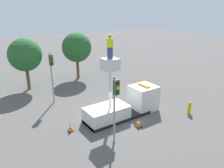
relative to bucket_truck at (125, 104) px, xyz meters
The scene contains 10 objects.
ground_plane 1.26m from the bucket_truck, behind, with size 120.00×120.00×0.00m, color #565451.
bucket_truck is the anchor object (origin of this frame).
worker 5.25m from the bucket_truck, behind, with size 0.40×0.26×1.75m.
traffic_light_pole 4.72m from the bucket_truck, 136.40° to the right, with size 0.34×0.57×4.72m.
traffic_light_across 7.60m from the bucket_truck, 123.71° to the left, with size 0.34×0.57×4.89m.
fire_hydrant 5.65m from the bucket_truck, 31.64° to the right, with size 0.54×0.30×1.11m.
traffic_cone_rear 4.98m from the bucket_truck, behind, with size 0.41×0.41×0.69m.
traffic_cone_curbside 2.28m from the bucket_truck, 97.96° to the right, with size 0.49×0.49×0.69m.
tree_left_bg 12.22m from the bucket_truck, 83.30° to the left, with size 3.70×3.70×5.88m.
tree_right_bg 12.65m from the bucket_truck, 114.06° to the left, with size 3.59×3.59×5.72m.
Camera 1 is at (-9.66, -13.27, 8.78)m, focal length 35.00 mm.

